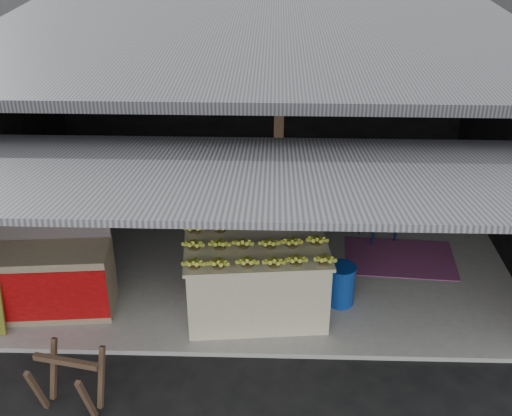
{
  "coord_description": "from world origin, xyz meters",
  "views": [
    {
      "loc": [
        0.25,
        -5.55,
        4.87
      ],
      "look_at": [
        0.03,
        1.51,
        1.1
      ],
      "focal_mm": 45.0,
      "sensor_mm": 36.0,
      "label": 1
    }
  ],
  "objects_px": {
    "water_barrel": "(341,286)",
    "plastic_chair": "(377,200)",
    "sawhorse": "(69,378)",
    "banana_table": "(257,281)",
    "neighbor_stall": "(48,277)",
    "white_crate": "(258,240)"
  },
  "relations": [
    {
      "from": "water_barrel",
      "to": "plastic_chair",
      "type": "distance_m",
      "value": 1.85
    },
    {
      "from": "plastic_chair",
      "to": "sawhorse",
      "type": "bearing_deg",
      "value": -156.44
    },
    {
      "from": "banana_table",
      "to": "plastic_chair",
      "type": "bearing_deg",
      "value": 43.41
    },
    {
      "from": "sawhorse",
      "to": "neighbor_stall",
      "type": "bearing_deg",
      "value": 125.6
    },
    {
      "from": "neighbor_stall",
      "to": "sawhorse",
      "type": "relative_size",
      "value": 2.28
    },
    {
      "from": "banana_table",
      "to": "neighbor_stall",
      "type": "distance_m",
      "value": 2.5
    },
    {
      "from": "banana_table",
      "to": "white_crate",
      "type": "xyz_separation_m",
      "value": [
        -0.01,
        0.89,
        0.03
      ]
    },
    {
      "from": "neighbor_stall",
      "to": "white_crate",
      "type": "bearing_deg",
      "value": 14.34
    },
    {
      "from": "water_barrel",
      "to": "banana_table",
      "type": "bearing_deg",
      "value": -167.02
    },
    {
      "from": "banana_table",
      "to": "plastic_chair",
      "type": "relative_size",
      "value": 1.84
    },
    {
      "from": "sawhorse",
      "to": "water_barrel",
      "type": "relative_size",
      "value": 1.37
    },
    {
      "from": "neighbor_stall",
      "to": "sawhorse",
      "type": "xyz_separation_m",
      "value": [
        0.69,
        -1.57,
        -0.12
      ]
    },
    {
      "from": "banana_table",
      "to": "neighbor_stall",
      "type": "bearing_deg",
      "value": 174.27
    },
    {
      "from": "neighbor_stall",
      "to": "sawhorse",
      "type": "distance_m",
      "value": 1.72
    },
    {
      "from": "sawhorse",
      "to": "plastic_chair",
      "type": "relative_size",
      "value": 0.71
    },
    {
      "from": "white_crate",
      "to": "banana_table",
      "type": "bearing_deg",
      "value": -83.61
    },
    {
      "from": "neighbor_stall",
      "to": "sawhorse",
      "type": "height_order",
      "value": "neighbor_stall"
    },
    {
      "from": "white_crate",
      "to": "sawhorse",
      "type": "bearing_deg",
      "value": -120.51
    },
    {
      "from": "banana_table",
      "to": "sawhorse",
      "type": "distance_m",
      "value": 2.4
    },
    {
      "from": "neighbor_stall",
      "to": "sawhorse",
      "type": "bearing_deg",
      "value": -71.63
    },
    {
      "from": "neighbor_stall",
      "to": "plastic_chair",
      "type": "relative_size",
      "value": 1.62
    },
    {
      "from": "sawhorse",
      "to": "water_barrel",
      "type": "height_order",
      "value": "sawhorse"
    }
  ]
}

